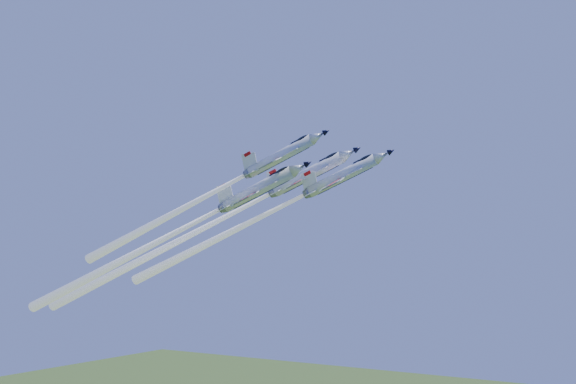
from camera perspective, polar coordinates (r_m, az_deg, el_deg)
The scene contains 4 objects.
jet_lead at distance 106.94m, azimuth -2.47°, elevation -2.24°, with size 38.81×15.02×33.62m.
jet_left at distance 116.94m, azimuth -8.02°, elevation -3.46°, with size 50.52×21.05×48.16m.
jet_right at distance 99.74m, azimuth -7.36°, elevation -0.40°, with size 34.75×13.37×29.89m.
jet_slot at distance 109.37m, azimuth -10.84°, elevation -4.01°, with size 44.13×17.61×39.80m.
Camera 1 is at (52.60, -85.71, 68.41)m, focal length 40.00 mm.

